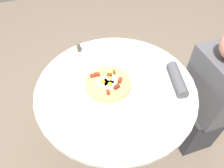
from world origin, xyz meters
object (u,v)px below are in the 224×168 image
object	(u,v)px
fork	(58,85)
pepper_shaker	(79,48)
breakfast_pizza	(108,83)
bread_plate	(76,123)
pizza_plate	(108,85)
person_seated	(205,103)
salt_shaker	(173,71)
knife	(63,83)
dining_table	(115,103)
water_glass	(141,96)

from	to	relation	value
fork	pepper_shaker	size ratio (longest dim) A/B	3.44
breakfast_pizza	bread_plate	world-z (taller)	breakfast_pizza
pizza_plate	person_seated	bearing A→B (deg)	76.16
salt_shaker	knife	bearing A→B (deg)	-101.20
dining_table	salt_shaker	size ratio (longest dim) A/B	16.98
pizza_plate	pepper_shaker	world-z (taller)	pepper_shaker
salt_shaker	pepper_shaker	world-z (taller)	salt_shaker
dining_table	knife	size ratio (longest dim) A/B	5.64
fork	salt_shaker	bearing A→B (deg)	72.23
person_seated	knife	bearing A→B (deg)	-105.95
water_glass	salt_shaker	distance (m)	0.34
dining_table	knife	bearing A→B (deg)	-111.31
water_glass	pepper_shaker	world-z (taller)	water_glass
knife	salt_shaker	distance (m)	0.72
bread_plate	water_glass	size ratio (longest dim) A/B	1.25
person_seated	breakfast_pizza	size ratio (longest dim) A/B	3.95
water_glass	salt_shaker	size ratio (longest dim) A/B	2.29
breakfast_pizza	knife	bearing A→B (deg)	-111.12
bread_plate	person_seated	bearing A→B (deg)	92.27
pizza_plate	fork	distance (m)	0.32
person_seated	breakfast_pizza	world-z (taller)	person_seated
breakfast_pizza	pepper_shaker	bearing A→B (deg)	-165.48
person_seated	knife	xyz separation A→B (m)	(-0.27, -0.96, 0.26)
water_glass	salt_shaker	world-z (taller)	water_glass
knife	pepper_shaker	size ratio (longest dim) A/B	3.44
dining_table	person_seated	size ratio (longest dim) A/B	0.89
breakfast_pizza	pepper_shaker	xyz separation A→B (m)	(-0.39, -0.10, 0.00)
salt_shaker	fork	bearing A→B (deg)	-100.32
fork	salt_shaker	xyz separation A→B (m)	(0.13, 0.74, 0.02)
dining_table	salt_shaker	world-z (taller)	salt_shaker
breakfast_pizza	knife	xyz separation A→B (m)	(-0.10, -0.27, -0.02)
breakfast_pizza	salt_shaker	world-z (taller)	same
knife	water_glass	bearing A→B (deg)	46.67
breakfast_pizza	knife	world-z (taller)	breakfast_pizza
water_glass	dining_table	bearing A→B (deg)	-151.27
fork	salt_shaker	world-z (taller)	salt_shaker
person_seated	fork	world-z (taller)	person_seated
bread_plate	salt_shaker	distance (m)	0.71
bread_plate	knife	distance (m)	0.31
dining_table	bread_plate	bearing A→B (deg)	-57.00
pizza_plate	bread_plate	xyz separation A→B (m)	(0.21, -0.25, -0.00)
bread_plate	water_glass	xyz separation A→B (m)	(-0.02, 0.39, 0.06)
water_glass	pepper_shaker	distance (m)	0.63
pizza_plate	salt_shaker	size ratio (longest dim) A/B	5.54
pizza_plate	water_glass	world-z (taller)	water_glass
pizza_plate	breakfast_pizza	world-z (taller)	breakfast_pizza
knife	fork	bearing A→B (deg)	-90.00
pizza_plate	salt_shaker	world-z (taller)	salt_shaker
dining_table	fork	bearing A→B (deg)	-108.58
fork	bread_plate	bearing A→B (deg)	2.40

